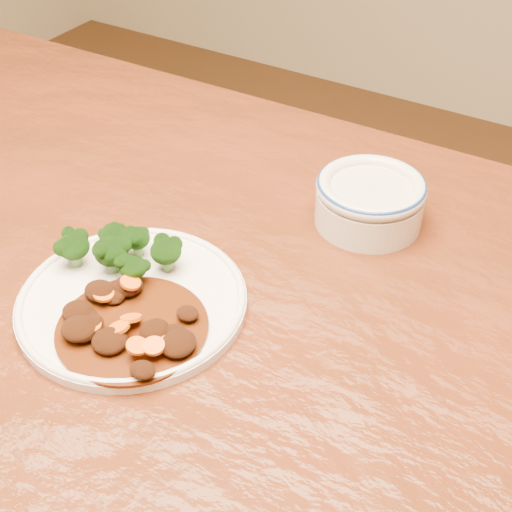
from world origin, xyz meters
The scene contains 5 objects.
dining_table centered at (0.00, 0.00, 0.67)m, with size 1.51×0.92×0.75m.
dinner_plate centered at (-0.03, -0.02, 0.76)m, with size 0.24×0.24×0.01m.
broccoli_florets centered at (-0.07, 0.01, 0.78)m, with size 0.12×0.08×0.04m.
mince_stew centered at (0.00, -0.06, 0.77)m, with size 0.15×0.15×0.03m.
dip_bowl centered at (0.12, 0.24, 0.78)m, with size 0.13×0.13×0.06m.
Camera 1 is at (0.36, -0.41, 1.26)m, focal length 50.00 mm.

